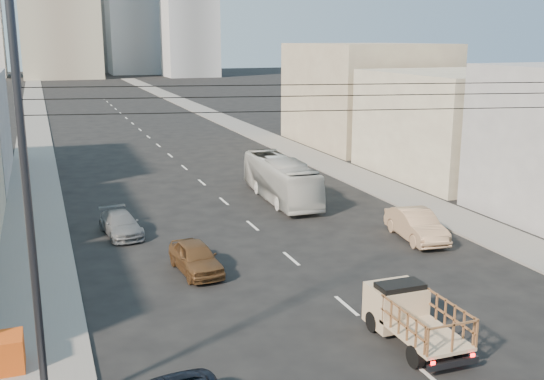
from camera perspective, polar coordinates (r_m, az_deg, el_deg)
sidewalk_left at (r=84.00m, az=-20.57°, el=5.45°), size 3.50×180.00×0.12m
sidewalk_right at (r=87.03m, az=-4.85°, el=6.51°), size 3.50×180.00×0.12m
lane_dashes at (r=68.07m, az=-10.60°, el=4.35°), size 0.15×104.00×0.01m
flatbed_pickup at (r=23.28m, az=12.45°, el=-10.73°), size 1.95×4.41×1.90m
city_bus at (r=42.17m, az=0.79°, el=0.98°), size 2.78×10.13×2.80m
sedan_brown at (r=29.56m, az=-6.86°, el=-6.01°), size 2.03×4.28×1.41m
sedan_tan at (r=34.82m, az=12.80°, el=-3.08°), size 2.28×5.04×1.60m
sedan_grey at (r=35.72m, az=-13.39°, el=-3.00°), size 2.21×4.44×1.24m
streetlamp_left at (r=17.82m, az=-20.74°, el=-0.65°), size 2.36×0.25×12.00m
overhead_wires at (r=18.56m, az=16.60°, el=8.14°), size 23.01×5.02×0.72m
bldg_right_mid at (r=51.81m, az=16.26°, el=5.70°), size 11.00×14.00×8.00m
bldg_right_far at (r=65.43m, az=8.34°, el=8.48°), size 12.00×16.00×10.00m
midrise_ne at (r=200.68m, az=-12.28°, el=15.87°), size 16.00×16.00×40.00m
midrise_back at (r=214.33m, az=-16.20°, el=16.02°), size 18.00×18.00×44.00m
midrise_east at (r=183.03m, az=-7.42°, el=14.44°), size 14.00×14.00×28.00m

